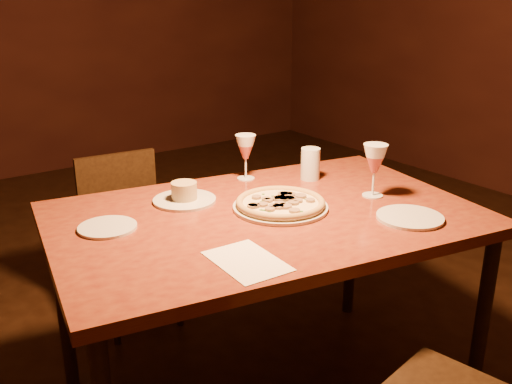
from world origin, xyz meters
TOP-DOWN VIEW (x-y plane):
  - dining_table at (0.03, -0.02)m, footprint 1.59×1.17m
  - chair_far at (-0.12, 0.86)m, footprint 0.41×0.41m
  - pizza_plate at (0.10, -0.02)m, footprint 0.34×0.34m
  - ramekin_saucer at (-0.14, 0.25)m, footprint 0.23×0.23m
  - wine_glass_far at (0.20, 0.34)m, footprint 0.08×0.08m
  - wine_glass_right at (0.46, -0.11)m, footprint 0.09×0.09m
  - water_tumbler at (0.41, 0.18)m, footprint 0.08×0.08m
  - side_plate_left at (-0.46, 0.17)m, footprint 0.19×0.19m
  - side_plate_near at (0.40, -0.35)m, footprint 0.22×0.22m
  - menu_card at (-0.23, -0.29)m, footprint 0.18×0.25m

SIDE VIEW (x-z plane):
  - chair_far at x=-0.12m, z-range 0.05..0.84m
  - dining_table at x=0.03m, z-range 0.32..1.09m
  - menu_card at x=-0.23m, z-range 0.78..0.78m
  - side_plate_left at x=-0.46m, z-range 0.78..0.78m
  - side_plate_near at x=0.40m, z-range 0.78..0.79m
  - pizza_plate at x=0.10m, z-range 0.78..0.81m
  - ramekin_saucer at x=-0.14m, z-range 0.76..0.84m
  - water_tumbler at x=0.41m, z-range 0.78..0.90m
  - wine_glass_far at x=0.20m, z-range 0.78..0.96m
  - wine_glass_right at x=0.46m, z-range 0.78..0.97m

